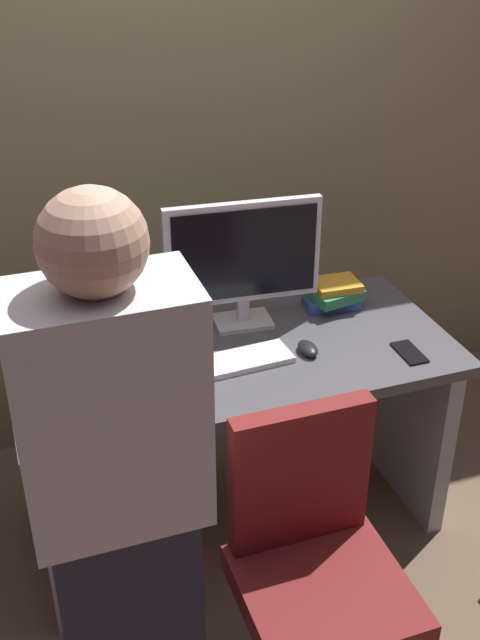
% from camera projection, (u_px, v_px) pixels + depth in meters
% --- Properties ---
extents(ground_plane, '(9.00, 9.00, 0.00)m').
position_uv_depth(ground_plane, '(236.00, 519.00, 2.97)').
color(ground_plane, brown).
extents(wall_back, '(6.40, 0.10, 3.00)m').
position_uv_depth(wall_back, '(166.00, 74.00, 2.86)').
color(wall_back, '#8C7F5B').
rests_on(wall_back, ground).
extents(desk, '(1.48, 0.70, 0.75)m').
position_uv_depth(desk, '(235.00, 408.00, 2.71)').
color(desk, '#4C4C51').
rests_on(desk, ground).
extents(office_chair, '(0.52, 0.52, 0.94)m').
position_uv_depth(office_chair, '(315.00, 587.00, 2.15)').
color(office_chair, black).
rests_on(office_chair, ground).
extents(person_at_desk, '(0.40, 0.24, 1.64)m').
position_uv_depth(person_at_desk, '(120.00, 513.00, 1.82)').
color(person_at_desk, '#262838').
rests_on(person_at_desk, ground).
extents(monitor, '(0.54, 0.16, 0.46)m').
position_uv_depth(monitor, '(243.00, 258.00, 2.64)').
color(monitor, silver).
rests_on(monitor, desk).
extents(keyboard, '(0.44, 0.15, 0.02)m').
position_uv_depth(keyboard, '(227.00, 364.00, 2.52)').
color(keyboard, white).
rests_on(keyboard, desk).
extents(mouse, '(0.06, 0.10, 0.03)m').
position_uv_depth(mouse, '(308.00, 348.00, 2.59)').
color(mouse, black).
rests_on(mouse, desk).
extents(cup_near_keyboard, '(0.07, 0.07, 0.10)m').
position_uv_depth(cup_near_keyboard, '(140.00, 392.00, 2.31)').
color(cup_near_keyboard, silver).
rests_on(cup_near_keyboard, desk).
extents(cup_by_monitor, '(0.07, 0.07, 0.09)m').
position_uv_depth(cup_by_monitor, '(81.00, 342.00, 2.57)').
color(cup_by_monitor, silver).
rests_on(cup_by_monitor, desk).
extents(book_stack, '(0.21, 0.18, 0.10)m').
position_uv_depth(book_stack, '(334.00, 294.00, 2.85)').
color(book_stack, '#3359A5').
rests_on(book_stack, desk).
extents(cell_phone, '(0.07, 0.14, 0.01)m').
position_uv_depth(cell_phone, '(409.00, 353.00, 2.59)').
color(cell_phone, black).
rests_on(cell_phone, desk).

